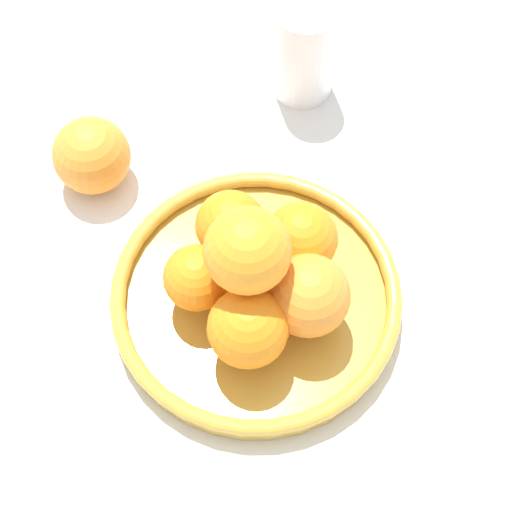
% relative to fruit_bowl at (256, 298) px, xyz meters
% --- Properties ---
extents(ground_plane, '(4.00, 4.00, 0.00)m').
position_rel_fruit_bowl_xyz_m(ground_plane, '(0.00, 0.00, -0.02)').
color(ground_plane, white).
extents(fruit_bowl, '(0.29, 0.29, 0.03)m').
position_rel_fruit_bowl_xyz_m(fruit_bowl, '(0.00, 0.00, 0.00)').
color(fruit_bowl, gold).
rests_on(fruit_bowl, ground_plane).
extents(orange_pile, '(0.18, 0.18, 0.14)m').
position_rel_fruit_bowl_xyz_m(orange_pile, '(-0.00, 0.01, 0.07)').
color(orange_pile, orange).
rests_on(orange_pile, fruit_bowl).
extents(stray_orange, '(0.08, 0.08, 0.08)m').
position_rel_fruit_bowl_xyz_m(stray_orange, '(0.12, -0.20, 0.02)').
color(stray_orange, orange).
rests_on(stray_orange, ground_plane).
extents(drinking_glass, '(0.07, 0.07, 0.12)m').
position_rel_fruit_bowl_xyz_m(drinking_glass, '(-0.14, -0.26, 0.04)').
color(drinking_glass, white).
rests_on(drinking_glass, ground_plane).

